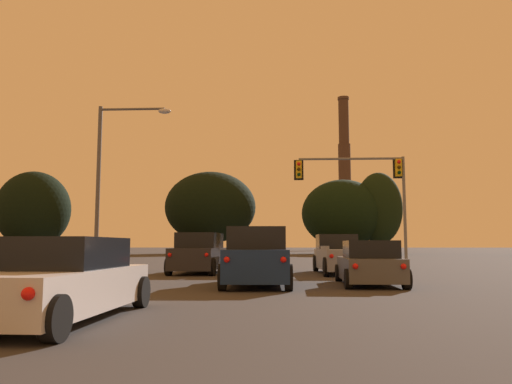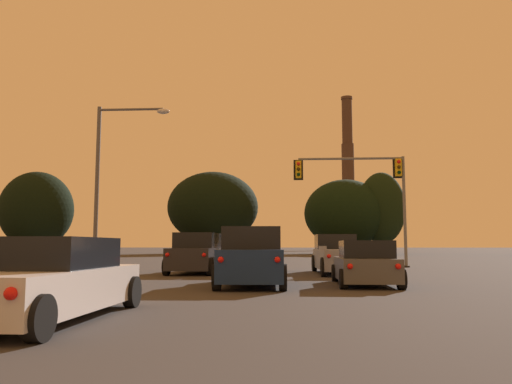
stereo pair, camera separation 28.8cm
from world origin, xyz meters
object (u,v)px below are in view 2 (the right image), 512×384
at_px(suv_left_lane_front, 198,254).
at_px(pickup_truck_right_lane_front, 339,256).
at_px(suv_center_lane_second, 252,257).
at_px(smokestack, 348,189).
at_px(street_lamp, 110,168).
at_px(hatchback_right_lane_second, 365,265).
at_px(sedan_left_lane_third, 48,281).
at_px(suv_center_lane_front, 259,254).
at_px(traffic_light_overhead_right, 367,182).

bearing_deg(suv_left_lane_front, pickup_truck_right_lane_front, 3.54).
height_order(suv_center_lane_second, smokestack, smokestack).
distance_m(pickup_truck_right_lane_front, suv_center_lane_second, 7.94).
height_order(suv_left_lane_front, suv_center_lane_second, same).
xyz_separation_m(suv_left_lane_front, street_lamp, (-4.51, 0.54, 4.17)).
bearing_deg(street_lamp, pickup_truck_right_lane_front, -1.92).
height_order(hatchback_right_lane_second, smokestack, smokestack).
height_order(pickup_truck_right_lane_front, hatchback_right_lane_second, pickup_truck_right_lane_front).
distance_m(suv_left_lane_front, street_lamp, 6.17).
xyz_separation_m(sedan_left_lane_third, hatchback_right_lane_second, (6.71, 7.93, -0.00)).
bearing_deg(street_lamp, suv_left_lane_front, -6.82).
relative_size(suv_center_lane_front, smokestack, 0.12).
height_order(pickup_truck_right_lane_front, traffic_light_overhead_right, traffic_light_overhead_right).
bearing_deg(street_lamp, suv_center_lane_front, -3.03).
xyz_separation_m(suv_center_lane_second, sedan_left_lane_third, (-3.07, -7.67, -0.23)).
bearing_deg(suv_left_lane_front, suv_center_lane_front, 5.06).
distance_m(suv_center_lane_second, traffic_light_overhead_right, 15.59).
relative_size(hatchback_right_lane_second, traffic_light_overhead_right, 0.61).
relative_size(pickup_truck_right_lane_front, hatchback_right_lane_second, 1.34).
xyz_separation_m(pickup_truck_right_lane_front, street_lamp, (-11.06, 0.37, 4.27)).
relative_size(suv_center_lane_front, street_lamp, 0.61).
height_order(suv_center_lane_second, sedan_left_lane_third, suv_center_lane_second).
bearing_deg(pickup_truck_right_lane_front, smokestack, 80.83).
distance_m(sedan_left_lane_third, smokestack, 130.66).
distance_m(suv_left_lane_front, pickup_truck_right_lane_front, 6.55).
bearing_deg(pickup_truck_right_lane_front, hatchback_right_lane_second, -90.83).
bearing_deg(pickup_truck_right_lane_front, sedan_left_lane_third, -115.75).
height_order(suv_left_lane_front, traffic_light_overhead_right, traffic_light_overhead_right).
distance_m(suv_left_lane_front, traffic_light_overhead_right, 12.05).
distance_m(suv_center_lane_front, hatchback_right_lane_second, 7.81).
xyz_separation_m(hatchback_right_lane_second, traffic_light_overhead_right, (2.37, 13.50, 4.43)).
distance_m(suv_center_lane_front, smokestack, 115.73).
bearing_deg(suv_center_lane_second, traffic_light_overhead_right, 64.97).
distance_m(pickup_truck_right_lane_front, hatchback_right_lane_second, 6.85).
relative_size(pickup_truck_right_lane_front, suv_center_lane_second, 1.12).
bearing_deg(sedan_left_lane_third, suv_left_lane_front, 91.02).
relative_size(suv_center_lane_second, traffic_light_overhead_right, 0.73).
xyz_separation_m(suv_left_lane_front, hatchback_right_lane_second, (6.64, -6.68, -0.23)).
height_order(hatchback_right_lane_second, street_lamp, street_lamp).
bearing_deg(suv_center_lane_front, street_lamp, 179.05).
distance_m(suv_left_lane_front, suv_center_lane_second, 7.55).
bearing_deg(pickup_truck_right_lane_front, traffic_light_overhead_right, 68.05).
bearing_deg(smokestack, traffic_light_overhead_right, -96.71).
bearing_deg(suv_center_lane_front, suv_left_lane_front, -174.91).
bearing_deg(suv_center_lane_front, smokestack, 82.71).
relative_size(suv_left_lane_front, smokestack, 0.12).
xyz_separation_m(suv_center_lane_second, hatchback_right_lane_second, (3.64, 0.26, -0.23)).
bearing_deg(suv_left_lane_front, hatchback_right_lane_second, -43.11).
bearing_deg(pickup_truck_right_lane_front, suv_center_lane_front, 178.69).
height_order(suv_center_lane_second, street_lamp, street_lamp).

